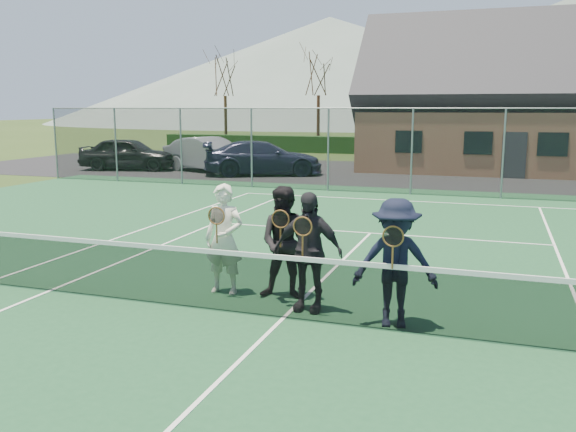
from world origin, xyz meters
name	(u,v)px	position (x,y,z in m)	size (l,w,h in m)	color
ground	(430,176)	(0.00, 20.00, 0.00)	(220.00, 220.00, 0.00)	#2B4017
court_surface	(283,319)	(0.00, 0.00, 0.01)	(30.00, 30.00, 0.02)	#1C4C2B
tarmac_carpark	(343,172)	(-4.00, 20.00, 0.01)	(40.00, 12.00, 0.01)	black
hedge_row	(450,147)	(0.00, 32.00, 0.55)	(40.00, 1.20, 1.10)	black
hill_west	(329,72)	(-25.00, 95.00, 9.00)	(110.00, 110.00, 18.00)	slate
car_a	(129,154)	(-14.24, 17.78, 0.80)	(1.88, 4.68, 1.60)	black
car_b	(210,155)	(-10.12, 18.29, 0.81)	(1.72, 4.94, 1.63)	gray
car_c	(263,158)	(-7.18, 17.73, 0.77)	(2.16, 5.32, 1.54)	#1C1E38
court_markings	(283,318)	(0.00, 0.00, 0.02)	(11.03, 23.83, 0.01)	white
tennis_net	(283,284)	(0.00, 0.00, 0.54)	(11.68, 0.08, 1.10)	slate
perimeter_fence	(412,151)	(0.00, 13.50, 1.52)	(30.07, 0.07, 3.02)	slate
clubhouse	(527,87)	(4.00, 24.00, 3.99)	(15.60, 8.20, 7.70)	#9E6B4C
tree_a	(225,68)	(-16.00, 33.00, 5.79)	(3.20, 3.20, 7.77)	#392514
tree_b	(319,66)	(-9.00, 33.00, 5.79)	(3.20, 3.20, 7.77)	#3D2216
tree_c	(489,62)	(2.00, 33.00, 5.79)	(3.20, 3.20, 7.77)	#362513
player_a	(224,239)	(-1.33, 0.89, 0.92)	(0.66, 0.50, 1.80)	white
player_b	(286,243)	(-0.28, 0.95, 0.92)	(0.97, 0.80, 1.80)	black
player_c	(308,251)	(0.22, 0.50, 0.92)	(1.06, 0.51, 1.80)	black
player_d	(395,263)	(1.55, 0.24, 0.92)	(1.27, 0.87, 1.80)	black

